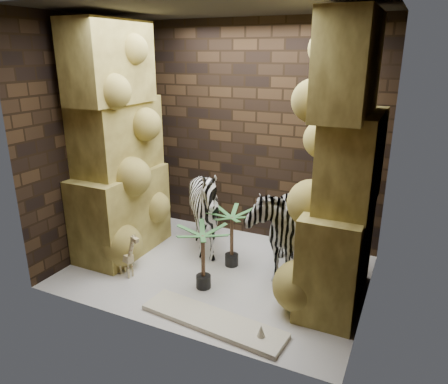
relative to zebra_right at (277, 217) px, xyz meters
The scene contains 14 objects.
floor 1.01m from the zebra_right, 150.43° to the right, with size 3.50×3.50×0.00m, color silver.
ceiling 2.42m from the zebra_right, 150.43° to the right, with size 3.50×3.50×0.00m, color #2A2624.
wall_back 1.36m from the zebra_right, 125.62° to the left, with size 3.50×3.50×0.00m, color #332314.
wall_front 1.91m from the zebra_right, 111.56° to the right, with size 3.50×3.50×0.00m, color #332314.
wall_left 2.54m from the zebra_right, behind, with size 3.00×3.00×0.00m, color #332314.
wall_right 1.42m from the zebra_right, 17.98° to the right, with size 3.00×3.00×0.00m, color #332314.
rock_pillar_left 2.22m from the zebra_right, 169.94° to the right, with size 0.68×1.30×3.00m, color #D0C15C, non-canonical shape.
rock_pillar_right 1.18m from the zebra_right, 24.76° to the right, with size 0.58×1.25×3.00m, color #D0C15C, non-canonical shape.
zebra_right is the anchor object (origin of this frame).
zebra_left 0.98m from the zebra_right, behind, with size 1.02×1.26×1.14m, color white.
giraffe_toy 1.86m from the zebra_right, 150.00° to the right, with size 0.31×0.10×0.61m, color #D1C187, non-canonical shape.
palm_front 0.63m from the zebra_right, 165.31° to the right, with size 0.36×0.36×0.75m, color #2A6E3D, non-canonical shape.
palm_back 1.02m from the zebra_right, 128.42° to the right, with size 0.36×0.36×0.75m, color #2A6E3D, non-canonical shape.
surfboard 1.49m from the zebra_right, 98.86° to the right, with size 1.52×0.37×0.05m, color #F2EBCA.
Camera 1 is at (2.05, -4.10, 2.56)m, focal length 33.52 mm.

